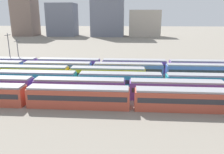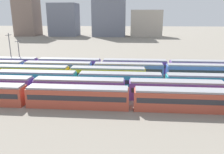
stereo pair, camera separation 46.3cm
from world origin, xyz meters
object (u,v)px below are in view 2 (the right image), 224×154
(catenary_pole_1, at_px, (19,52))
(train_track_4, at_px, (165,71))
(catenary_pole_3, at_px, (10,49))
(train_track_2, at_px, (120,81))
(train_track_5, at_px, (168,66))
(train_track_1, at_px, (127,89))
(train_track_3, at_px, (32,73))
(train_track_0, at_px, (131,98))

(catenary_pole_1, bearing_deg, train_track_4, -10.82)
(catenary_pole_3, bearing_deg, train_track_2, -28.18)
(catenary_pole_3, bearing_deg, train_track_5, -3.59)
(train_track_1, bearing_deg, catenary_pole_1, 144.62)
(train_track_3, xyz_separation_m, train_track_4, (33.29, 5.20, 0.00))
(train_track_1, height_order, catenary_pole_1, catenary_pole_1)
(train_track_1, distance_m, train_track_4, 18.30)
(train_track_3, distance_m, catenary_pole_3, 18.74)
(train_track_5, bearing_deg, train_track_3, -163.45)
(train_track_3, relative_size, train_track_5, 0.50)
(train_track_1, height_order, train_track_2, same)
(train_track_4, bearing_deg, catenary_pole_3, 169.87)
(train_track_2, height_order, train_track_3, same)
(train_track_5, bearing_deg, train_track_4, -108.11)
(train_track_2, distance_m, catenary_pole_1, 37.18)
(train_track_0, bearing_deg, train_track_4, 67.34)
(train_track_3, distance_m, train_track_5, 36.51)
(train_track_1, bearing_deg, train_track_5, 61.55)
(train_track_1, distance_m, catenary_pole_3, 43.52)
(train_track_1, height_order, catenary_pole_3, catenary_pole_3)
(train_track_3, height_order, train_track_4, same)
(train_track_1, bearing_deg, train_track_4, 58.47)
(train_track_0, height_order, catenary_pole_1, catenary_pole_1)
(train_track_1, bearing_deg, train_track_0, -80.31)
(train_track_1, distance_m, train_track_2, 5.43)
(catenary_pole_1, bearing_deg, train_track_3, -53.76)
(train_track_0, height_order, train_track_5, same)
(train_track_2, xyz_separation_m, catenary_pole_3, (-34.68, 18.58, 3.98))
(train_track_4, relative_size, train_track_5, 1.00)
(train_track_3, bearing_deg, train_track_1, -23.67)
(train_track_0, bearing_deg, catenary_pole_3, 142.02)
(catenary_pole_3, bearing_deg, train_track_3, -46.93)
(train_track_3, height_order, catenary_pole_1, catenary_pole_1)
(train_track_1, xyz_separation_m, train_track_5, (11.27, 20.80, 0.00))
(train_track_1, height_order, train_track_3, same)
(catenary_pole_1, height_order, catenary_pole_3, catenary_pole_3)
(train_track_3, height_order, train_track_5, same)
(train_track_3, bearing_deg, catenary_pole_1, 126.24)
(train_track_5, bearing_deg, train_track_1, -118.45)
(catenary_pole_3, bearing_deg, train_track_0, -37.98)
(train_track_0, relative_size, train_track_3, 1.34)
(train_track_2, bearing_deg, catenary_pole_1, 149.80)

